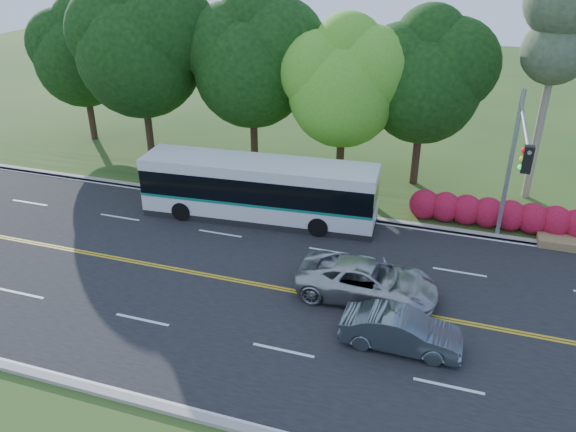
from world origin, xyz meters
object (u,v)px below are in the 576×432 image
(transit_bus, at_px, (258,191))
(suv, at_px, (368,281))
(sedan, at_px, (401,331))
(traffic_signal, at_px, (516,157))

(transit_bus, xyz_separation_m, suv, (6.43, -5.13, -0.73))
(sedan, distance_m, suv, 3.04)
(traffic_signal, relative_size, suv, 1.28)
(transit_bus, relative_size, suv, 2.12)
(transit_bus, bearing_deg, sedan, -47.54)
(traffic_signal, height_order, suv, traffic_signal)
(traffic_signal, height_order, sedan, traffic_signal)
(traffic_signal, xyz_separation_m, suv, (-4.89, -4.90, -3.89))
(suv, bearing_deg, sedan, -146.81)
(sedan, bearing_deg, transit_bus, 46.52)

